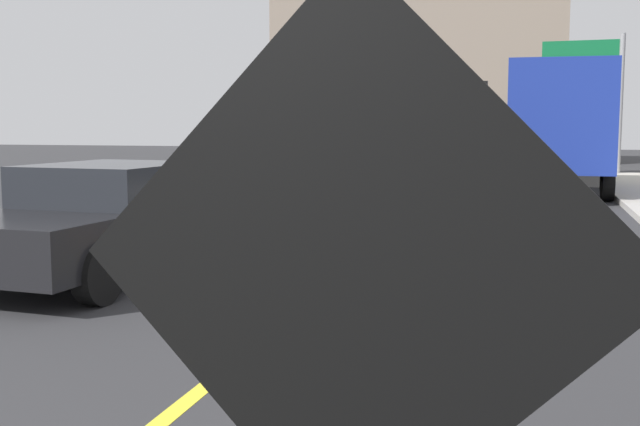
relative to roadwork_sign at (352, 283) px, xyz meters
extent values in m
cube|color=yellow|center=(-1.77, 3.65, -1.47)|extent=(0.14, 36.00, 0.01)
cube|color=orange|center=(0.00, 0.00, 0.05)|extent=(1.55, 0.15, 1.56)
cube|color=black|center=(0.00, -0.01, 0.05)|extent=(1.63, 0.14, 1.63)
cube|color=black|center=(0.00, 0.02, 0.05)|extent=(0.28, 0.03, 0.52)
cube|color=orange|center=(-1.17, 13.41, -1.25)|extent=(1.12, 1.81, 0.45)
cylinder|color=#4C4C4C|center=(-1.17, 13.41, -0.37)|extent=(0.10, 0.10, 1.30)
cube|color=black|center=(-1.17, 13.41, 0.75)|extent=(1.60, 0.09, 0.95)
sphere|color=yellow|center=(-0.62, 13.47, 0.75)|extent=(0.09, 0.09, 0.09)
sphere|color=yellow|center=(-0.92, 13.46, 0.75)|extent=(0.09, 0.09, 0.09)
sphere|color=yellow|center=(-1.22, 13.46, 0.75)|extent=(0.09, 0.09, 0.09)
sphere|color=yellow|center=(-1.52, 13.46, 0.75)|extent=(0.09, 0.09, 0.09)
sphere|color=yellow|center=(-1.69, 13.46, 0.93)|extent=(0.09, 0.09, 0.09)
sphere|color=yellow|center=(-1.69, 13.46, 0.57)|extent=(0.09, 0.09, 0.09)
cube|color=black|center=(1.11, 20.34, -0.90)|extent=(1.76, 7.56, 0.25)
cube|color=silver|center=(1.09, 23.06, 0.18)|extent=(2.45, 2.13, 1.90)
cube|color=navy|center=(1.12, 19.18, 0.57)|extent=(2.48, 5.15, 2.69)
cylinder|color=black|center=(-0.08, 22.90, -1.02)|extent=(0.29, 0.90, 0.90)
cylinder|color=black|center=(2.26, 22.91, -1.02)|extent=(0.29, 0.90, 0.90)
cylinder|color=black|center=(-0.05, 18.06, -1.02)|extent=(0.29, 0.90, 0.90)
cylinder|color=black|center=(2.29, 18.08, -1.02)|extent=(0.29, 0.90, 0.90)
cube|color=black|center=(-4.70, 6.68, -0.89)|extent=(2.32, 4.72, 0.60)
cube|color=black|center=(-4.68, 6.91, -0.34)|extent=(1.89, 2.19, 0.50)
cylinder|color=black|center=(-3.86, 5.11, -1.14)|extent=(0.27, 0.67, 0.66)
cylinder|color=black|center=(-3.64, 8.12, -1.14)|extent=(0.27, 0.67, 0.66)
cylinder|color=black|center=(-5.54, 8.26, -1.14)|extent=(0.27, 0.67, 0.66)
cylinder|color=gray|center=(3.45, 27.30, 1.03)|extent=(0.18, 0.18, 5.00)
cube|color=#0F6033|center=(2.06, 27.41, 2.68)|extent=(2.60, 0.27, 1.30)
cube|color=white|center=(2.06, 27.44, 2.68)|extent=(1.81, 0.15, 0.18)
cube|color=gray|center=(-4.84, 36.60, 2.55)|extent=(13.53, 6.08, 8.05)
cone|color=orange|center=(-0.16, 2.07, -1.10)|extent=(0.28, 0.28, 0.68)
cylinder|color=white|center=(-0.16, 2.07, -1.07)|extent=(0.19, 0.19, 0.08)
cube|color=black|center=(-0.48, 5.21, -1.46)|extent=(0.36, 0.36, 0.03)
cone|color=orange|center=(-0.48, 5.21, -1.09)|extent=(0.28, 0.28, 0.71)
cylinder|color=white|center=(-0.48, 5.21, -1.05)|extent=(0.19, 0.19, 0.08)
cube|color=black|center=(-0.80, 8.38, -1.46)|extent=(0.36, 0.36, 0.03)
cone|color=#EA5B0C|center=(-0.80, 8.38, -1.16)|extent=(0.28, 0.28, 0.55)
cylinder|color=white|center=(-0.80, 8.38, -1.14)|extent=(0.19, 0.19, 0.08)
cube|color=black|center=(-1.32, 11.49, -1.46)|extent=(0.36, 0.36, 0.03)
cone|color=#EA5B0C|center=(-1.32, 11.49, -1.15)|extent=(0.28, 0.28, 0.58)
cylinder|color=white|center=(-1.32, 11.49, -1.12)|extent=(0.19, 0.19, 0.08)
camera|label=1|loc=(0.45, -1.99, 0.42)|focal=43.71mm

